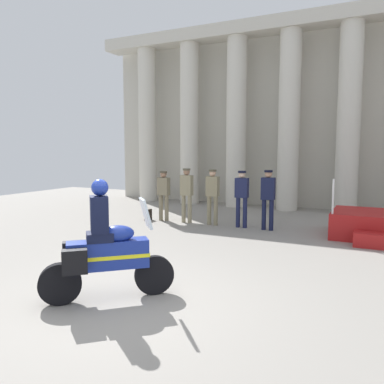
{
  "coord_description": "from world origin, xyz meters",
  "views": [
    {
      "loc": [
        3.48,
        -4.54,
        2.34
      ],
      "look_at": [
        -0.37,
        3.32,
        1.39
      ],
      "focal_mm": 36.44,
      "sensor_mm": 36.0,
      "label": 1
    }
  ],
  "objects": [
    {
      "name": "officer_in_row_3",
      "position": [
        -0.28,
        6.5,
        1.01
      ],
      "size": [
        0.38,
        0.24,
        1.71
      ],
      "rotation": [
        0.0,
        0.0,
        3.14
      ],
      "color": "#191E42",
      "rests_on": "ground_plane"
    },
    {
      "name": "ground_plane",
      "position": [
        0.0,
        0.0,
        0.0
      ],
      "size": [
        28.0,
        28.0,
        0.0
      ],
      "primitive_type": "plane",
      "color": "gray"
    },
    {
      "name": "officer_in_row_2",
      "position": [
        -1.22,
        6.48,
        1.02
      ],
      "size": [
        0.38,
        0.24,
        1.73
      ],
      "rotation": [
        0.0,
        0.0,
        3.14
      ],
      "color": "#847A5B",
      "rests_on": "ground_plane"
    },
    {
      "name": "officer_in_row_1",
      "position": [
        -2.12,
        6.49,
        1.03
      ],
      "size": [
        0.38,
        0.24,
        1.74
      ],
      "rotation": [
        0.0,
        0.0,
        3.14
      ],
      "color": "gray",
      "rests_on": "ground_plane"
    },
    {
      "name": "colonnade_backdrop",
      "position": [
        -0.87,
        11.07,
        4.0
      ],
      "size": [
        14.42,
        1.66,
        7.65
      ],
      "color": "beige",
      "rests_on": "ground_plane"
    },
    {
      "name": "officer_in_row_4",
      "position": [
        0.53,
        6.48,
        1.04
      ],
      "size": [
        0.38,
        0.24,
        1.75
      ],
      "rotation": [
        0.0,
        0.0,
        3.14
      ],
      "color": "#141938",
      "rests_on": "ground_plane"
    },
    {
      "name": "officer_in_row_0",
      "position": [
        -2.95,
        6.46,
        0.97
      ],
      "size": [
        0.38,
        0.24,
        1.64
      ],
      "rotation": [
        0.0,
        0.0,
        3.14
      ],
      "color": "#7A7056",
      "rests_on": "ground_plane"
    },
    {
      "name": "motorcycle_with_rider",
      "position": [
        -0.34,
        0.14,
        0.79
      ],
      "size": [
        1.61,
        1.51,
        1.9
      ],
      "rotation": [
        0.0,
        0.0,
        0.75
      ],
      "color": "black",
      "rests_on": "ground_plane"
    },
    {
      "name": "briefcase_on_ground",
      "position": [
        -3.47,
        6.31,
        0.18
      ],
      "size": [
        0.1,
        0.32,
        0.36
      ],
      "primitive_type": "cube",
      "color": "black",
      "rests_on": "ground_plane"
    }
  ]
}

